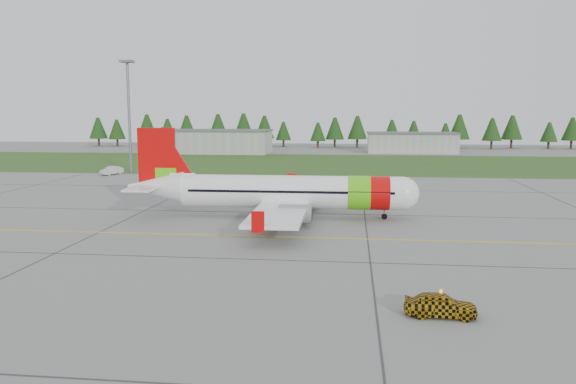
# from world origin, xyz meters

# --- Properties ---
(ground) EXTENTS (320.00, 320.00, 0.00)m
(ground) POSITION_xyz_m (0.00, 0.00, 0.00)
(ground) COLOR gray
(ground) RESTS_ON ground
(aircraft) EXTENTS (31.40, 28.78, 9.52)m
(aircraft) POSITION_xyz_m (1.37, 17.52, 2.75)
(aircraft) COLOR white
(aircraft) RESTS_ON ground
(follow_me_car) EXTENTS (1.42, 1.65, 3.96)m
(follow_me_car) POSITION_xyz_m (13.48, -10.74, 1.98)
(follow_me_car) COLOR #D59C0B
(follow_me_car) RESTS_ON ground
(service_van) EXTENTS (2.03, 1.98, 4.58)m
(service_van) POSITION_xyz_m (-34.42, 54.83, 2.29)
(service_van) COLOR silver
(service_van) RESTS_ON ground
(grass_strip) EXTENTS (320.00, 50.00, 0.03)m
(grass_strip) POSITION_xyz_m (0.00, 82.00, 0.01)
(grass_strip) COLOR #30561E
(grass_strip) RESTS_ON ground
(taxi_guideline) EXTENTS (120.00, 0.25, 0.02)m
(taxi_guideline) POSITION_xyz_m (0.00, 8.00, 0.01)
(taxi_guideline) COLOR gold
(taxi_guideline) RESTS_ON ground
(hangar_west) EXTENTS (32.00, 14.00, 6.00)m
(hangar_west) POSITION_xyz_m (-30.00, 110.00, 3.00)
(hangar_west) COLOR #A8A8A3
(hangar_west) RESTS_ON ground
(hangar_east) EXTENTS (24.00, 12.00, 5.20)m
(hangar_east) POSITION_xyz_m (25.00, 118.00, 2.60)
(hangar_east) COLOR #A8A8A3
(hangar_east) RESTS_ON ground
(floodlight_mast) EXTENTS (0.50, 0.50, 20.00)m
(floodlight_mast) POSITION_xyz_m (-32.00, 58.00, 10.00)
(floodlight_mast) COLOR slate
(floodlight_mast) RESTS_ON ground
(treeline) EXTENTS (160.00, 8.00, 10.00)m
(treeline) POSITION_xyz_m (0.00, 138.00, 5.00)
(treeline) COLOR #1C3F14
(treeline) RESTS_ON ground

